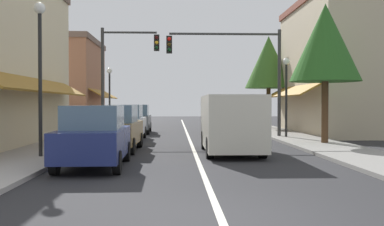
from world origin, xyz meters
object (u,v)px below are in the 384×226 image
parked_car_far_left (136,119)px  street_lamp_left_far (110,88)px  parked_car_nearest_left (94,137)px  tree_right_near (325,43)px  tree_right_far (269,62)px  parked_car_third_left (126,123)px  street_lamp_right_mid (286,83)px  traffic_signal_mast_arm (240,63)px  van_in_lane (231,122)px  parked_car_second_left (115,128)px  street_lamp_left_near (40,55)px  traffic_signal_left_corner (121,65)px

parked_car_far_left → street_lamp_left_far: (-1.95, 2.33, 2.01)m
parked_car_nearest_left → street_lamp_left_far: size_ratio=0.98×
tree_right_near → tree_right_far: bearing=89.2°
parked_car_far_left → parked_car_third_left: bearing=-91.0°
street_lamp_right_mid → traffic_signal_mast_arm: bearing=163.6°
van_in_lane → tree_right_near: tree_right_near is taller
parked_car_nearest_left → traffic_signal_mast_arm: traffic_signal_mast_arm is taller
parked_car_second_left → street_lamp_right_mid: street_lamp_right_mid is taller
street_lamp_left_near → tree_right_far: 20.63m
traffic_signal_mast_arm → street_lamp_right_mid: bearing=-16.4°
traffic_signal_mast_arm → street_lamp_left_near: traffic_signal_mast_arm is taller
tree_right_near → parked_car_far_left: bearing=136.9°
van_in_lane → street_lamp_left_near: 7.00m
traffic_signal_mast_arm → van_in_lane: bearing=-100.7°
parked_car_nearest_left → parked_car_far_left: size_ratio=1.00×
traffic_signal_mast_arm → traffic_signal_left_corner: bearing=165.3°
van_in_lane → street_lamp_left_far: (-6.43, 13.72, 1.74)m
parked_car_far_left → street_lamp_left_near: street_lamp_left_near is taller
street_lamp_right_mid → street_lamp_left_far: bearing=144.4°
parked_car_second_left → tree_right_near: size_ratio=0.67×
parked_car_third_left → street_lamp_left_far: size_ratio=0.98×
traffic_signal_mast_arm → tree_right_far: bearing=68.6°
parked_car_third_left → parked_car_far_left: size_ratio=1.00×
street_lamp_right_mid → tree_right_far: size_ratio=0.63×
parked_car_third_left → parked_car_second_left: bearing=-87.5°
street_lamp_left_far → tree_right_far: 11.42m
traffic_signal_mast_arm → street_lamp_right_mid: traffic_signal_mast_arm is taller
street_lamp_left_far → tree_right_near: (10.93, -10.75, 1.58)m
street_lamp_right_mid → street_lamp_left_far: (-10.10, 7.22, 0.01)m
parked_car_second_left → street_lamp_right_mid: bearing=36.1°
van_in_lane → traffic_signal_left_corner: (-5.09, 8.88, 2.85)m
parked_car_nearest_left → street_lamp_right_mid: bearing=50.3°
traffic_signal_mast_arm → street_lamp_left_far: traffic_signal_mast_arm is taller
street_lamp_left_near → parked_car_nearest_left: bearing=-41.9°
van_in_lane → street_lamp_right_mid: (3.68, 6.50, 1.73)m
parked_car_nearest_left → parked_car_second_left: bearing=88.9°
parked_car_second_left → street_lamp_left_near: (-2.07, -2.65, 2.52)m
traffic_signal_mast_arm → street_lamp_left_far: 10.23m
parked_car_nearest_left → parked_car_second_left: (0.00, 4.50, 0.00)m
parked_car_nearest_left → parked_car_third_left: bearing=89.9°
street_lamp_left_near → street_lamp_left_far: 15.43m
traffic_signal_left_corner → tree_right_far: size_ratio=0.91×
van_in_lane → traffic_signal_left_corner: bearing=120.3°
parked_car_nearest_left → street_lamp_left_near: bearing=137.1°
parked_car_second_left → parked_car_far_left: size_ratio=1.01×
parked_car_third_left → street_lamp_left_far: street_lamp_left_far is taller
parked_car_far_left → street_lamp_left_near: size_ratio=0.81×
parked_car_second_left → street_lamp_left_near: street_lamp_left_near is taller
parked_car_third_left → parked_car_far_left: bearing=90.4°
street_lamp_right_mid → tree_right_far: bearing=83.8°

